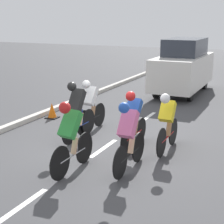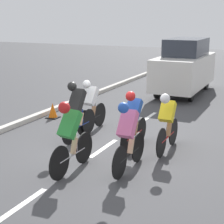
# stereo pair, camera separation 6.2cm
# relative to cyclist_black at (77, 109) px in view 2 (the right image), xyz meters

# --- Properties ---
(ground_plane) EXTENTS (60.00, 60.00, 0.00)m
(ground_plane) POSITION_rel_cyclist_black_xyz_m (-0.91, 0.27, -0.83)
(ground_plane) COLOR #424244
(lane_stripe_near) EXTENTS (0.12, 1.40, 0.01)m
(lane_stripe_near) POSITION_rel_cyclist_black_xyz_m (-0.91, 3.50, -0.83)
(lane_stripe_near) COLOR white
(lane_stripe_near) RESTS_ON ground
(lane_stripe_mid) EXTENTS (0.12, 1.40, 0.01)m
(lane_stripe_mid) POSITION_rel_cyclist_black_xyz_m (-0.91, 0.30, -0.83)
(lane_stripe_mid) COLOR white
(lane_stripe_mid) RESTS_ON ground
(lane_stripe_far) EXTENTS (0.12, 1.40, 0.01)m
(lane_stripe_far) POSITION_rel_cyclist_black_xyz_m (-0.91, -2.90, -0.83)
(lane_stripe_far) COLOR white
(lane_stripe_far) RESTS_ON ground
(curb) EXTENTS (0.20, 27.01, 0.14)m
(curb) POSITION_rel_cyclist_black_xyz_m (2.29, 0.30, -0.76)
(curb) COLOR beige
(curb) RESTS_ON ground
(cyclist_black) EXTENTS (0.32, 1.70, 1.59)m
(cyclist_black) POSITION_rel_cyclist_black_xyz_m (0.00, 0.00, 0.00)
(cyclist_black) COLOR black
(cyclist_black) RESTS_ON ground
(cyclist_green) EXTENTS (0.36, 1.69, 1.56)m
(cyclist_green) POSITION_rel_cyclist_black_xyz_m (-0.95, 1.90, -0.01)
(cyclist_green) COLOR black
(cyclist_green) RESTS_ON ground
(cyclist_white) EXTENTS (0.34, 1.67, 1.50)m
(cyclist_white) POSITION_rel_cyclist_black_xyz_m (0.05, -0.81, -0.05)
(cyclist_white) COLOR black
(cyclist_white) RESTS_ON ground
(cyclist_pink) EXTENTS (0.33, 1.69, 1.54)m
(cyclist_pink) POSITION_rel_cyclist_black_xyz_m (-1.99, 1.34, -0.03)
(cyclist_pink) COLOR black
(cyclist_pink) RESTS_ON ground
(cyclist_yellow) EXTENTS (0.32, 1.66, 1.47)m
(cyclist_yellow) POSITION_rel_cyclist_black_xyz_m (-2.38, -0.13, -0.07)
(cyclist_yellow) COLOR black
(cyclist_yellow) RESTS_ON ground
(cyclist_blue) EXTENTS (0.34, 1.63, 1.48)m
(cyclist_blue) POSITION_rel_cyclist_black_xyz_m (-1.57, 0.01, -0.04)
(cyclist_blue) COLOR black
(cyclist_blue) RESTS_ON ground
(support_car) EXTENTS (1.70, 4.40, 2.27)m
(support_car) POSITION_rel_cyclist_black_xyz_m (-0.91, -7.25, 0.29)
(support_car) COLOR black
(support_car) RESTS_ON ground
(traffic_cone) EXTENTS (0.36, 0.36, 0.49)m
(traffic_cone) POSITION_rel_cyclist_black_xyz_m (1.84, -1.55, -0.60)
(traffic_cone) COLOR black
(traffic_cone) RESTS_ON ground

